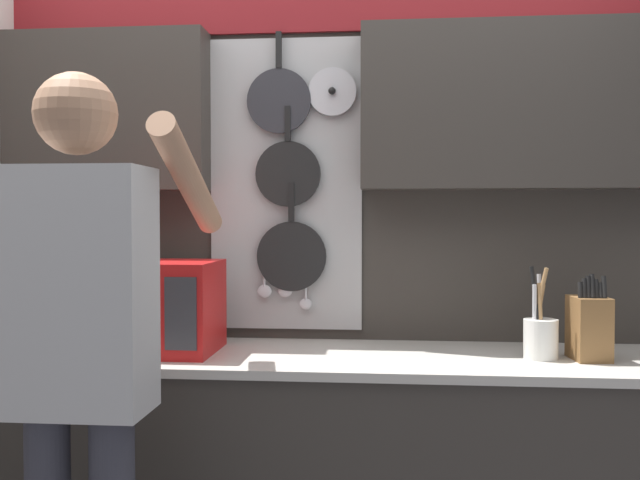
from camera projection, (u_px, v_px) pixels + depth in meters
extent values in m
cube|color=beige|center=(332.00, 358.00, 2.47)|extent=(2.58, 0.61, 0.03)
cube|color=#38332D|center=(338.00, 263.00, 2.77)|extent=(3.15, 0.04, 2.45)
cube|color=#38332D|center=(107.00, 112.00, 2.74)|extent=(0.78, 0.16, 0.60)
cube|color=#38332D|center=(524.00, 106.00, 2.59)|extent=(1.18, 0.16, 0.60)
cube|color=#B2B2B2|center=(286.00, 184.00, 2.75)|extent=(0.59, 0.01, 1.12)
cylinder|color=#2D2D33|center=(279.00, 101.00, 2.72)|extent=(0.25, 0.02, 0.25)
cube|color=black|center=(279.00, 50.00, 2.71)|extent=(0.02, 0.02, 0.14)
cylinder|color=black|center=(288.00, 174.00, 2.73)|extent=(0.25, 0.02, 0.25)
cube|color=black|center=(288.00, 124.00, 2.71)|extent=(0.02, 0.02, 0.13)
cylinder|color=black|center=(292.00, 256.00, 2.73)|extent=(0.27, 0.02, 0.27)
cube|color=black|center=(291.00, 202.00, 2.72)|extent=(0.02, 0.02, 0.15)
cylinder|color=silver|center=(332.00, 92.00, 2.70)|extent=(0.18, 0.01, 0.18)
sphere|color=black|center=(332.00, 91.00, 2.68)|extent=(0.03, 0.03, 0.03)
cylinder|color=silver|center=(264.00, 263.00, 2.75)|extent=(0.01, 0.01, 0.19)
ellipsoid|color=silver|center=(264.00, 291.00, 2.75)|extent=(0.06, 0.01, 0.05)
cylinder|color=silver|center=(285.00, 263.00, 2.74)|extent=(0.01, 0.01, 0.18)
ellipsoid|color=silver|center=(285.00, 291.00, 2.74)|extent=(0.05, 0.01, 0.05)
cylinder|color=silver|center=(306.00, 270.00, 2.73)|extent=(0.01, 0.01, 0.24)
ellipsoid|color=silver|center=(306.00, 304.00, 2.74)|extent=(0.05, 0.01, 0.04)
cube|color=red|center=(148.00, 306.00, 2.50)|extent=(0.48, 0.34, 0.32)
cube|color=black|center=(115.00, 313.00, 2.33)|extent=(0.27, 0.01, 0.20)
cube|color=#333338|center=(181.00, 314.00, 2.31)|extent=(0.11, 0.01, 0.24)
cube|color=brown|center=(589.00, 328.00, 2.36)|extent=(0.12, 0.16, 0.21)
cylinder|color=black|center=(580.00, 290.00, 2.33)|extent=(0.02, 0.02, 0.05)
cylinder|color=black|center=(584.00, 288.00, 2.33)|extent=(0.02, 0.03, 0.07)
cylinder|color=black|center=(588.00, 287.00, 2.33)|extent=(0.02, 0.03, 0.07)
cylinder|color=black|center=(592.00, 286.00, 2.33)|extent=(0.02, 0.03, 0.08)
cylinder|color=black|center=(596.00, 289.00, 2.32)|extent=(0.02, 0.03, 0.06)
cylinder|color=black|center=(600.00, 290.00, 2.32)|extent=(0.02, 0.03, 0.05)
cylinder|color=black|center=(604.00, 287.00, 2.32)|extent=(0.02, 0.03, 0.07)
cylinder|color=white|center=(541.00, 339.00, 2.38)|extent=(0.11, 0.11, 0.13)
cylinder|color=silver|center=(540.00, 308.00, 2.39)|extent=(0.02, 0.04, 0.23)
cylinder|color=black|center=(536.00, 305.00, 2.38)|extent=(0.04, 0.03, 0.26)
cylinder|color=tan|center=(538.00, 305.00, 2.38)|extent=(0.06, 0.04, 0.25)
cylinder|color=tan|center=(540.00, 313.00, 2.37)|extent=(0.02, 0.02, 0.20)
cylinder|color=tan|center=(538.00, 313.00, 2.38)|extent=(0.05, 0.05, 0.20)
cylinder|color=silver|center=(535.00, 314.00, 2.37)|extent=(0.02, 0.02, 0.20)
cube|color=#BCBCBC|center=(78.00, 290.00, 1.90)|extent=(0.38, 0.22, 0.66)
sphere|color=#A87A5B|center=(76.00, 114.00, 1.88)|extent=(0.22, 0.22, 0.22)
cylinder|color=#BCBCBC|center=(3.00, 271.00, 1.96)|extent=(0.08, 0.23, 0.58)
cylinder|color=#A87A5B|center=(189.00, 179.00, 2.13)|extent=(0.08, 0.56, 0.33)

